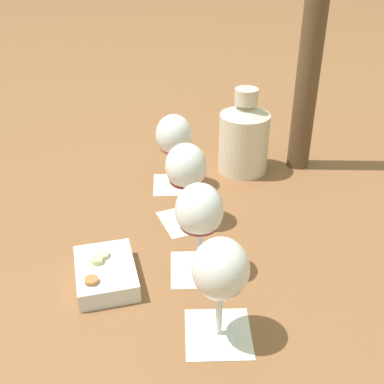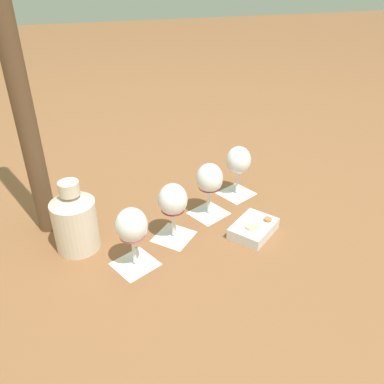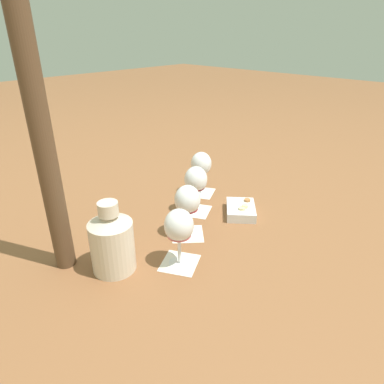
{
  "view_description": "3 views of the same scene",
  "coord_description": "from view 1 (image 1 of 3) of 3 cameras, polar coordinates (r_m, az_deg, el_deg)",
  "views": [
    {
      "loc": [
        0.31,
        -0.68,
        0.55
      ],
      "look_at": [
        -0.0,
        -0.0,
        0.11
      ],
      "focal_mm": 45.0,
      "sensor_mm": 36.0,
      "label": 1
    },
    {
      "loc": [
        -0.95,
        0.26,
        0.71
      ],
      "look_at": [
        -0.0,
        -0.0,
        0.11
      ],
      "focal_mm": 38.0,
      "sensor_mm": 36.0,
      "label": 2
    },
    {
      "loc": [
        -0.7,
        0.73,
        0.6
      ],
      "look_at": [
        -0.0,
        -0.0,
        0.11
      ],
      "focal_mm": 32.0,
      "sensor_mm": 36.0,
      "label": 3
    }
  ],
  "objects": [
    {
      "name": "ground_plane",
      "position": [
        0.93,
        0.26,
        -5.99
      ],
      "size": [
        8.0,
        8.0,
        0.0
      ],
      "primitive_type": "plane",
      "color": "brown"
    },
    {
      "name": "tasting_card_0",
      "position": [
        1.12,
        -2.04,
        0.92
      ],
      "size": [
        0.13,
        0.14,
        0.0
      ],
      "color": "silver",
      "rests_on": "ground_plane"
    },
    {
      "name": "tasting_card_1",
      "position": [
        0.99,
        -0.67,
        -3.35
      ],
      "size": [
        0.14,
        0.14,
        0.0
      ],
      "color": "silver",
      "rests_on": "ground_plane"
    },
    {
      "name": "tasting_card_2",
      "position": [
        0.86,
        0.81,
        -9.1
      ],
      "size": [
        0.13,
        0.14,
        0.0
      ],
      "color": "silver",
      "rests_on": "ground_plane"
    },
    {
      "name": "tasting_card_3",
      "position": [
        0.75,
        3.12,
        -16.39
      ],
      "size": [
        0.13,
        0.14,
        0.0
      ],
      "color": "silver",
      "rests_on": "ground_plane"
    },
    {
      "name": "wine_glass_0",
      "position": [
        1.06,
        -2.16,
        6.39
      ],
      "size": [
        0.08,
        0.08,
        0.17
      ],
      "color": "white",
      "rests_on": "tasting_card_0"
    },
    {
      "name": "wine_glass_1",
      "position": [
        0.93,
        -0.71,
        2.64
      ],
      "size": [
        0.08,
        0.08,
        0.17
      ],
      "color": "white",
      "rests_on": "tasting_card_1"
    },
    {
      "name": "wine_glass_2",
      "position": [
        0.79,
        0.87,
        -2.62
      ],
      "size": [
        0.08,
        0.08,
        0.17
      ],
      "color": "white",
      "rests_on": "tasting_card_2"
    },
    {
      "name": "wine_glass_3",
      "position": [
        0.67,
        3.39,
        -9.6
      ],
      "size": [
        0.08,
        0.08,
        0.17
      ],
      "color": "white",
      "rests_on": "tasting_card_3"
    },
    {
      "name": "ceramic_vase",
      "position": [
        1.15,
        6.18,
        6.58
      ],
      "size": [
        0.12,
        0.12,
        0.2
      ],
      "color": "beige",
      "rests_on": "ground_plane"
    },
    {
      "name": "snack_dish",
      "position": [
        0.84,
        -10.21,
        -9.4
      ],
      "size": [
        0.16,
        0.17,
        0.04
      ],
      "color": "silver",
      "rests_on": "ground_plane"
    }
  ]
}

